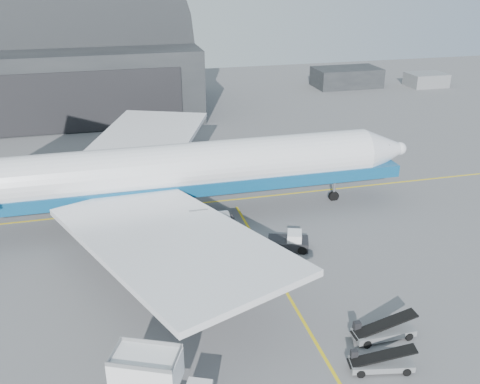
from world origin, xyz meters
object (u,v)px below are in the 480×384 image
object	(u,v)px
airliner	(173,172)
pushback_tug	(289,242)
belt_loader_a	(380,363)
belt_loader_b	(383,331)

from	to	relation	value
airliner	pushback_tug	distance (m)	14.24
belt_loader_a	airliner	bearing A→B (deg)	122.14
airliner	pushback_tug	world-z (taller)	airliner
airliner	belt_loader_b	distance (m)	26.83
airliner	pushback_tug	xyz separation A→B (m)	(9.70, -9.35, -4.62)
pushback_tug	belt_loader_b	bearing A→B (deg)	-61.25
airliner	belt_loader_a	bearing A→B (deg)	-68.90
belt_loader_b	airliner	bearing A→B (deg)	116.78
pushback_tug	belt_loader_a	xyz separation A→B (m)	(0.53, -17.15, -0.13)
pushback_tug	belt_loader_b	size ratio (longest dim) A/B	0.89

